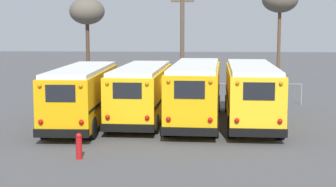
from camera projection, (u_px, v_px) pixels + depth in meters
ground_plane at (168, 124)px, 27.36m from camera, size 160.00×160.00×0.00m
school_bus_0 at (83, 94)px, 26.82m from camera, size 2.66×9.62×3.05m
school_bus_1 at (142, 91)px, 28.21m from camera, size 2.82×9.78×3.00m
school_bus_2 at (196, 91)px, 27.53m from camera, size 3.00×10.32×3.19m
school_bus_3 at (251, 92)px, 27.18m from camera, size 2.90×10.23×3.15m
utility_pole at (182, 40)px, 39.97m from camera, size 1.80×0.32×8.07m
bare_tree_0 at (280, 0)px, 43.82m from camera, size 3.09×3.09×8.65m
bare_tree_1 at (87, 12)px, 47.30m from camera, size 3.24×3.24×7.77m
fence_line at (174, 90)px, 34.28m from camera, size 16.88×0.06×1.42m
fire_hydrant at (79, 146)px, 20.04m from camera, size 0.24×0.24×1.03m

